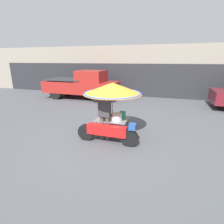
{
  "coord_description": "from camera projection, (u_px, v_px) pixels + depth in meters",
  "views": [
    {
      "loc": [
        1.77,
        -4.99,
        2.57
      ],
      "look_at": [
        0.05,
        0.37,
        0.88
      ],
      "focal_mm": 28.0,
      "sensor_mm": 36.0,
      "label": 1
    }
  ],
  "objects": [
    {
      "name": "vendor_motorcycle_cart",
      "position": [
        112.0,
        95.0,
        5.7
      ],
      "size": [
        2.01,
        1.93,
        1.86
      ],
      "color": "black",
      "rests_on": "ground"
    },
    {
      "name": "pickup_truck",
      "position": [
        83.0,
        85.0,
        11.84
      ],
      "size": [
        5.05,
        1.83,
        1.9
      ],
      "color": "black",
      "rests_on": "ground"
    },
    {
      "name": "ground_plane",
      "position": [
        107.0,
        140.0,
        5.8
      ],
      "size": [
        36.0,
        36.0,
        0.0
      ],
      "primitive_type": "plane",
      "color": "#4C4F54"
    },
    {
      "name": "shopfront_building",
      "position": [
        145.0,
        71.0,
        13.16
      ],
      "size": [
        28.0,
        2.06,
        3.56
      ],
      "color": "gray",
      "rests_on": "ground"
    },
    {
      "name": "vendor_person",
      "position": [
        105.0,
        113.0,
        5.62
      ],
      "size": [
        0.38,
        0.22,
        1.63
      ],
      "color": "#4C473D",
      "rests_on": "ground"
    }
  ]
}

